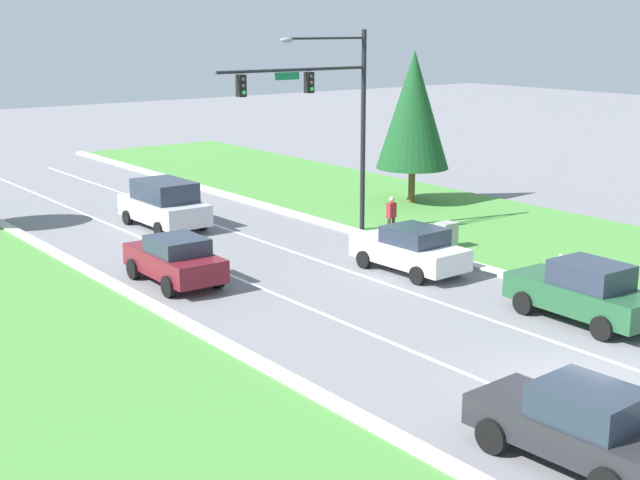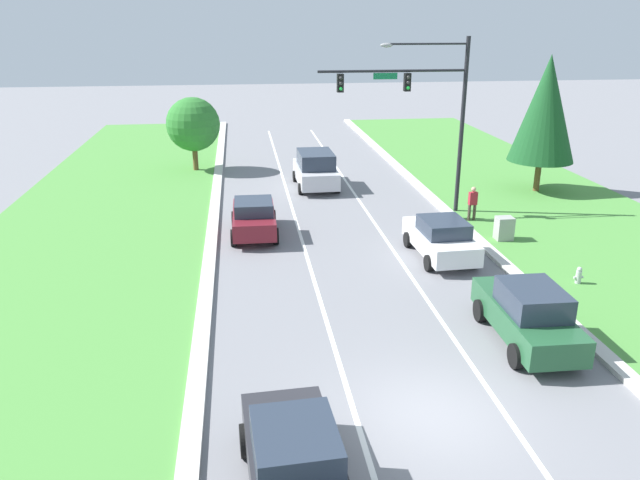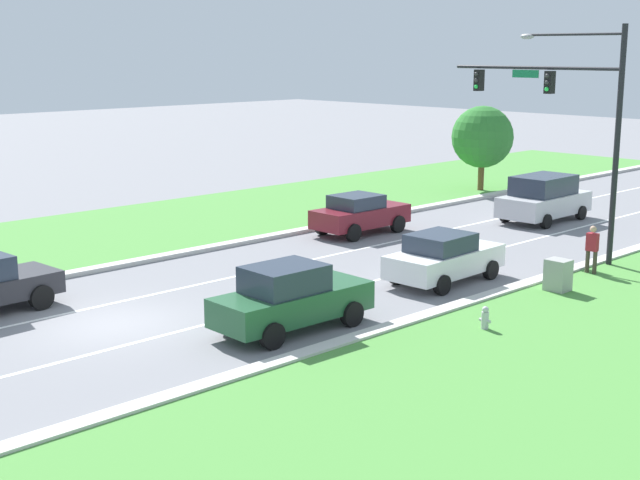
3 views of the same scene
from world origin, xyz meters
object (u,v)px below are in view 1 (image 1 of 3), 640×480
at_px(forest_sedan, 584,292).
at_px(conifer_near_right_tree, 413,110).
at_px(silver_suv, 164,204).
at_px(white_sedan, 410,249).
at_px(charcoal_sedan, 578,424).
at_px(burgundy_sedan, 175,259).
at_px(traffic_signal_mast, 326,103).
at_px(fire_hydrant, 560,264).
at_px(pedestrian, 391,215).
at_px(utility_cabinet, 446,236).

distance_m(forest_sedan, conifer_near_right_tree, 18.10).
bearing_deg(silver_suv, white_sedan, -73.54).
xyz_separation_m(charcoal_sedan, burgundy_sedan, (-0.32, 15.97, -0.01)).
distance_m(traffic_signal_mast, white_sedan, 7.48).
distance_m(traffic_signal_mast, fire_hydrant, 10.96).
distance_m(burgundy_sedan, fire_hydrant, 13.25).
relative_size(pedestrian, fire_hydrant, 2.41).
height_order(traffic_signal_mast, conifer_near_right_tree, traffic_signal_mast).
bearing_deg(burgundy_sedan, utility_cabinet, -10.63).
distance_m(silver_suv, burgundy_sedan, 8.67).
height_order(white_sedan, utility_cabinet, white_sedan).
bearing_deg(burgundy_sedan, conifer_near_right_tree, 19.44).
xyz_separation_m(utility_cabinet, pedestrian, (-0.41, 2.73, 0.41)).
bearing_deg(traffic_signal_mast, burgundy_sedan, -164.67).
bearing_deg(forest_sedan, conifer_near_right_tree, 64.82).
height_order(forest_sedan, burgundy_sedan, forest_sedan).
distance_m(burgundy_sedan, utility_cabinet, 10.75).
relative_size(white_sedan, fire_hydrant, 6.24).
relative_size(utility_cabinet, fire_hydrant, 1.52).
height_order(silver_suv, conifer_near_right_tree, conifer_near_right_tree).
bearing_deg(conifer_near_right_tree, burgundy_sedan, -161.32).
height_order(burgundy_sedan, utility_cabinet, burgundy_sedan).
height_order(pedestrian, fire_hydrant, pedestrian).
height_order(utility_cabinet, conifer_near_right_tree, conifer_near_right_tree).
height_order(charcoal_sedan, conifer_near_right_tree, conifer_near_right_tree).
relative_size(white_sedan, pedestrian, 2.59).
bearing_deg(charcoal_sedan, fire_hydrant, 36.28).
distance_m(burgundy_sedan, pedestrian, 10.14).
bearing_deg(forest_sedan, utility_cabinet, 72.34).
distance_m(traffic_signal_mast, utility_cabinet, 7.00).
xyz_separation_m(charcoal_sedan, utility_cabinet, (10.21, 13.85, -0.32)).
height_order(traffic_signal_mast, burgundy_sedan, traffic_signal_mast).
bearing_deg(white_sedan, burgundy_sedan, 151.19).
relative_size(forest_sedan, conifer_near_right_tree, 0.63).
bearing_deg(burgundy_sedan, silver_suv, 65.68).
bearing_deg(burgundy_sedan, charcoal_sedan, -88.09).
distance_m(white_sedan, utility_cabinet, 3.63).
height_order(charcoal_sedan, burgundy_sedan, charcoal_sedan).
bearing_deg(utility_cabinet, burgundy_sedan, 168.61).
bearing_deg(charcoal_sedan, burgundy_sedan, 87.94).
bearing_deg(burgundy_sedan, white_sedan, -25.90).
bearing_deg(charcoal_sedan, white_sedan, 57.48).
height_order(traffic_signal_mast, white_sedan, traffic_signal_mast).
xyz_separation_m(charcoal_sedan, conifer_near_right_tree, (15.19, 21.22, 3.66)).
bearing_deg(white_sedan, fire_hydrant, -41.44).
distance_m(white_sedan, conifer_near_right_tree, 12.68).
bearing_deg(fire_hydrant, conifer_near_right_tree, 70.85).
distance_m(forest_sedan, burgundy_sedan, 13.07).
xyz_separation_m(silver_suv, white_sedan, (3.57, -11.49, -0.20)).
relative_size(fire_hydrant, conifer_near_right_tree, 0.10).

